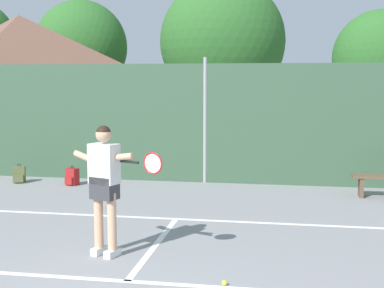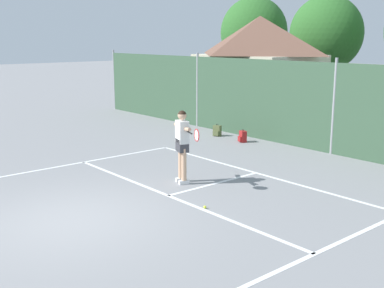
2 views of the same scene
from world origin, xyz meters
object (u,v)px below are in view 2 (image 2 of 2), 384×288
object	(u,v)px
tennis_player	(182,140)
backpack_red	(243,137)
tennis_ball	(205,207)
backpack_olive	(217,131)

from	to	relation	value
tennis_player	backpack_red	distance (m)	5.42
tennis_ball	backpack_olive	bearing A→B (deg)	134.98
tennis_player	tennis_ball	bearing A→B (deg)	-25.01
tennis_ball	tennis_player	bearing A→B (deg)	154.99
backpack_red	tennis_player	bearing A→B (deg)	-62.49
backpack_olive	backpack_red	distance (m)	1.38
tennis_ball	backpack_red	world-z (taller)	backpack_red
tennis_player	backpack_red	bearing A→B (deg)	117.51
tennis_player	tennis_ball	distance (m)	2.24
tennis_ball	backpack_olive	world-z (taller)	backpack_olive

